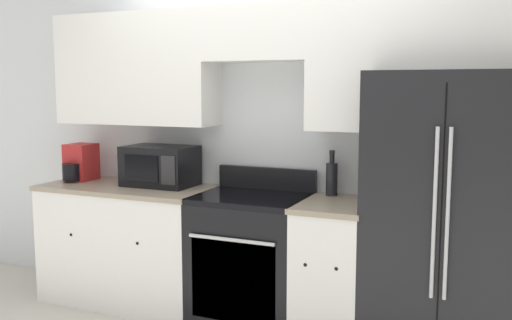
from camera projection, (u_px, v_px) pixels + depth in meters
wall_back at (271, 108)px, 4.10m from camera, size 8.00×0.39×2.60m
lower_cabinets_left at (129, 243)px, 4.40m from camera, size 1.33×0.64×0.91m
lower_cabinets_right at (334, 270)px, 3.76m from camera, size 0.46×0.64×0.91m
oven_range at (251, 259)px, 4.00m from camera, size 0.76×0.65×1.07m
refrigerator at (446, 216)px, 3.48m from camera, size 0.94×0.74×1.75m
microwave at (160, 166)px, 4.33m from camera, size 0.52×0.36×0.30m
bottle at (332, 178)px, 3.93m from camera, size 0.08×0.08×0.31m
coffee_maker at (80, 164)px, 4.57m from camera, size 0.20×0.30×0.29m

